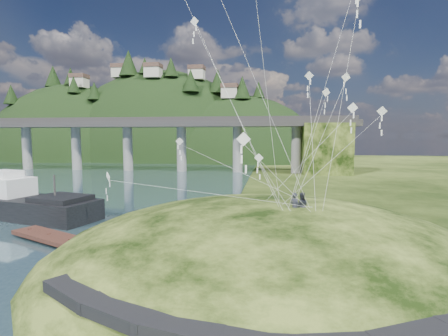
# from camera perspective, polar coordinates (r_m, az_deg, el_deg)

# --- Properties ---
(ground) EXTENTS (320.00, 320.00, 0.00)m
(ground) POSITION_cam_1_polar(r_m,az_deg,el_deg) (26.71, -10.73, -16.23)
(ground) COLOR black
(ground) RESTS_ON ground
(grass_hill) EXTENTS (36.00, 32.00, 13.00)m
(grass_hill) POSITION_cam_1_polar(r_m,az_deg,el_deg) (27.90, 7.44, -18.55)
(grass_hill) COLOR black
(grass_hill) RESTS_ON ground
(footpath) EXTENTS (22.29, 5.84, 0.83)m
(footpath) POSITION_cam_1_polar(r_m,az_deg,el_deg) (15.78, 5.19, -23.77)
(footpath) COLOR black
(footpath) RESTS_ON ground
(bridge) EXTENTS (160.00, 11.00, 15.00)m
(bridge) POSITION_cam_1_polar(r_m,az_deg,el_deg) (99.75, -12.52, 5.10)
(bridge) COLOR #2D2B2B
(bridge) RESTS_ON ground
(far_ridge) EXTENTS (153.00, 70.00, 94.50)m
(far_ridge) POSITION_cam_1_polar(r_m,az_deg,el_deg) (155.53, -11.68, -1.21)
(far_ridge) COLOR black
(far_ridge) RESTS_ON ground
(work_barge) EXTENTS (21.30, 10.67, 7.19)m
(work_barge) POSITION_cam_1_polar(r_m,az_deg,el_deg) (49.14, -30.47, -4.78)
(work_barge) COLOR black
(work_barge) RESTS_ON ground
(wooden_dock) EXTENTS (14.77, 8.48, 1.08)m
(wooden_dock) POSITION_cam_1_polar(r_m,az_deg,el_deg) (34.07, -23.82, -10.98)
(wooden_dock) COLOR #391E17
(wooden_dock) RESTS_ON ground
(kite_flyers) EXTENTS (1.39, 1.15, 1.99)m
(kite_flyers) POSITION_cam_1_polar(r_m,az_deg,el_deg) (24.40, 12.20, -3.92)
(kite_flyers) COLOR #272834
(kite_flyers) RESTS_ON ground
(kite_swarm) EXTENTS (21.00, 17.22, 20.67)m
(kite_swarm) POSITION_cam_1_polar(r_m,az_deg,el_deg) (29.48, 8.38, 16.12)
(kite_swarm) COLOR white
(kite_swarm) RESTS_ON ground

